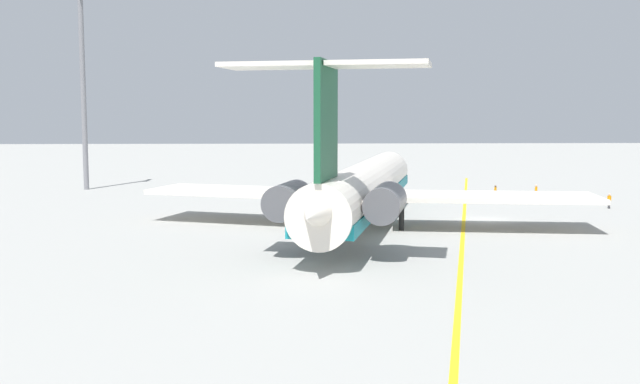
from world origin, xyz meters
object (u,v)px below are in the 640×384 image
(ground_crew_near_nose, at_px, (609,199))
(ground_crew_starboard, at_px, (536,190))
(light_mast, at_px, (83,78))
(ground_crew_near_tail, at_px, (495,191))
(safety_cone_nose, at_px, (528,199))
(main_jetliner, at_px, (362,188))

(ground_crew_near_nose, bearing_deg, ground_crew_starboard, 72.77)
(light_mast, bearing_deg, ground_crew_near_nose, -110.51)
(ground_crew_near_nose, xyz_separation_m, ground_crew_near_tail, (8.81, 9.90, 0.05))
(ground_crew_near_nose, height_order, safety_cone_nose, ground_crew_near_nose)
(ground_crew_near_tail, distance_m, ground_crew_starboard, 4.80)
(main_jetliner, xyz_separation_m, safety_cone_nose, (20.01, -21.67, -3.42))
(safety_cone_nose, bearing_deg, ground_crew_near_tail, 64.96)
(main_jetliner, distance_m, safety_cone_nose, 29.69)
(main_jetliner, bearing_deg, ground_crew_near_nose, -51.27)
(safety_cone_nose, bearing_deg, main_jetliner, 132.73)
(main_jetliner, xyz_separation_m, ground_crew_starboard, (21.12, -23.04, -2.53))
(light_mast, bearing_deg, main_jetliner, -136.69)
(ground_crew_near_nose, xyz_separation_m, light_mast, (23.24, 62.12, 13.93))
(safety_cone_nose, bearing_deg, ground_crew_near_nose, -138.04)
(ground_crew_starboard, height_order, light_mast, light_mast)
(ground_crew_near_tail, distance_m, safety_cone_nose, 3.85)
(ground_crew_starboard, distance_m, safety_cone_nose, 1.97)
(ground_crew_near_tail, height_order, safety_cone_nose, ground_crew_near_tail)
(ground_crew_near_tail, bearing_deg, light_mast, 179.33)
(ground_crew_near_tail, height_order, light_mast, light_mast)
(main_jetliner, distance_m, ground_crew_near_nose, 31.04)
(ground_crew_near_nose, bearing_deg, main_jetliner, 155.63)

